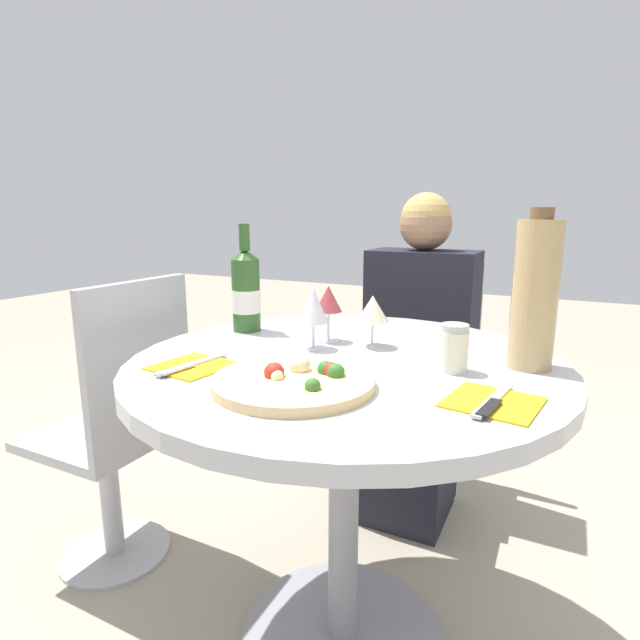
# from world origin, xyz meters

# --- Properties ---
(ground_plane) EXTENTS (12.00, 12.00, 0.00)m
(ground_plane) POSITION_xyz_m (0.00, 0.00, 0.00)
(ground_plane) COLOR #9E937F
(ground_plane) RESTS_ON ground
(dining_table) EXTENTS (0.99, 0.99, 0.76)m
(dining_table) POSITION_xyz_m (0.00, 0.00, 0.61)
(dining_table) COLOR gray
(dining_table) RESTS_ON ground_plane
(chair_behind_diner) EXTENTS (0.38, 0.38, 0.90)m
(chair_behind_diner) POSITION_xyz_m (-0.04, 0.87, 0.43)
(chair_behind_diner) COLOR #ADADB2
(chair_behind_diner) RESTS_ON ground_plane
(seated_diner) EXTENTS (0.39, 0.45, 1.16)m
(seated_diner) POSITION_xyz_m (-0.04, 0.72, 0.51)
(seated_diner) COLOR black
(seated_diner) RESTS_ON ground_plane
(chair_empty_side) EXTENTS (0.38, 0.38, 0.90)m
(chair_empty_side) POSITION_xyz_m (-0.73, -0.03, 0.43)
(chair_empty_side) COLOR #ADADB2
(chair_empty_side) RESTS_ON ground_plane
(pizza_large) EXTENTS (0.31, 0.31, 0.05)m
(pizza_large) POSITION_xyz_m (-0.01, -0.22, 0.77)
(pizza_large) COLOR #E5C17F
(pizza_large) RESTS_ON dining_table
(wine_bottle) EXTENTS (0.08, 0.08, 0.30)m
(wine_bottle) POSITION_xyz_m (-0.36, 0.13, 0.87)
(wine_bottle) COLOR #2D5623
(wine_bottle) RESTS_ON dining_table
(tall_carafe) EXTENTS (0.09, 0.09, 0.34)m
(tall_carafe) POSITION_xyz_m (0.38, 0.12, 0.92)
(tall_carafe) COLOR tan
(tall_carafe) RESTS_ON dining_table
(sugar_shaker) EXTENTS (0.06, 0.06, 0.10)m
(sugar_shaker) POSITION_xyz_m (0.24, 0.02, 0.81)
(sugar_shaker) COLOR silver
(sugar_shaker) RESTS_ON dining_table
(wine_glass_front_left) EXTENTS (0.07, 0.07, 0.15)m
(wine_glass_front_left) POSITION_xyz_m (-0.10, 0.04, 0.86)
(wine_glass_front_left) COLOR silver
(wine_glass_front_left) RESTS_ON dining_table
(wine_glass_back_left) EXTENTS (0.07, 0.07, 0.14)m
(wine_glass_back_left) POSITION_xyz_m (-0.10, 0.13, 0.87)
(wine_glass_back_left) COLOR silver
(wine_glass_back_left) RESTS_ON dining_table
(wine_glass_back_right) EXTENTS (0.08, 0.08, 0.13)m
(wine_glass_back_right) POSITION_xyz_m (0.02, 0.13, 0.85)
(wine_glass_back_right) COLOR silver
(wine_glass_back_right) RESTS_ON dining_table
(place_setting_left) EXTENTS (0.17, 0.19, 0.01)m
(place_setting_left) POSITION_xyz_m (-0.27, -0.21, 0.76)
(place_setting_left) COLOR gold
(place_setting_left) RESTS_ON dining_table
(place_setting_right) EXTENTS (0.17, 0.19, 0.01)m
(place_setting_right) POSITION_xyz_m (0.34, -0.14, 0.76)
(place_setting_right) COLOR gold
(place_setting_right) RESTS_ON dining_table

